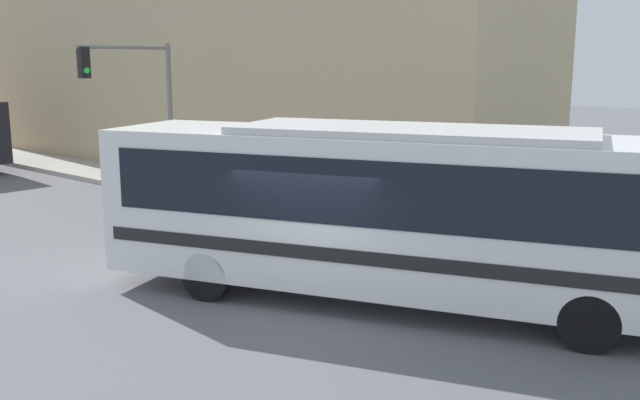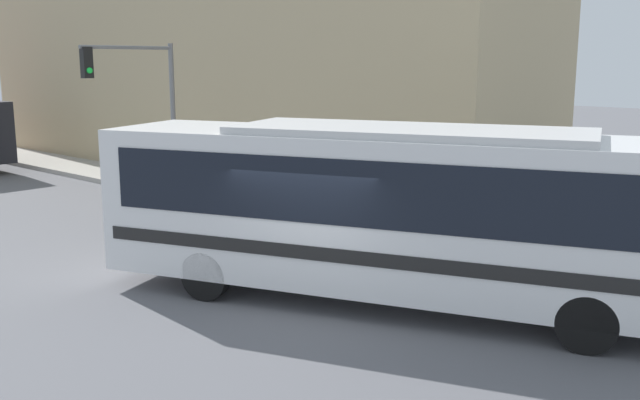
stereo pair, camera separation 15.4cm
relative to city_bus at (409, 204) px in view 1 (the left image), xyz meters
name	(u,v)px [view 1 (the left image)]	position (x,y,z in m)	size (l,w,h in m)	color
ground_plane	(320,310)	(-1.32, 0.95, -1.84)	(120.00, 120.00, 0.00)	slate
sidewalk	(53,164)	(4.41, 20.95, -1.75)	(2.46, 70.00, 0.17)	#A8A399
building_facade	(216,6)	(8.64, 15.19, 4.63)	(6.00, 26.47, 12.94)	tan
city_bus	(409,204)	(0.00, 0.00, 0.00)	(6.28, 11.44, 3.21)	white
fire_hydrant	(326,204)	(3.78, 5.23, -1.27)	(0.23, 0.32, 0.80)	#999999
traffic_light_pole	(138,90)	(2.73, 12.11, 1.60)	(3.28, 0.35, 4.71)	slate
parking_meter	(236,174)	(3.78, 8.79, -0.82)	(0.14, 0.14, 1.24)	slate
pedestrian_near_corner	(105,151)	(4.38, 16.89, -0.88)	(0.34, 0.34, 1.57)	#47382D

